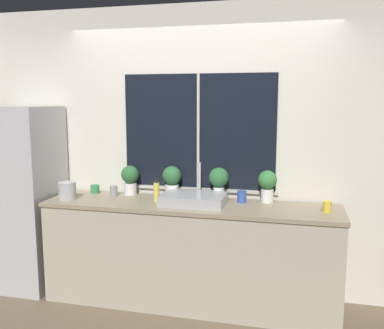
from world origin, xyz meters
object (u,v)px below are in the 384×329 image
(potted_plant_far_left, at_px, (130,178))
(potted_plant_center_left, at_px, (172,179))
(potted_plant_center_right, at_px, (219,180))
(mug_yellow, at_px, (327,207))
(sink, at_px, (194,199))
(kettle, at_px, (67,190))
(potted_plant_far_right, at_px, (267,184))
(refrigerator, at_px, (25,198))
(mug_blue, at_px, (242,197))
(soap_bottle, at_px, (157,191))
(mug_grey, at_px, (114,191))
(mug_green, at_px, (95,189))

(potted_plant_far_left, height_order, potted_plant_center_left, potted_plant_center_left)
(potted_plant_center_right, xyz_separation_m, mug_yellow, (0.94, -0.24, -0.14))
(sink, xyz_separation_m, kettle, (-1.17, -0.11, 0.04))
(potted_plant_far_left, height_order, potted_plant_far_right, potted_plant_far_right)
(mug_yellow, bearing_deg, refrigerator, 179.58)
(mug_blue, bearing_deg, soap_bottle, -168.78)
(sink, bearing_deg, mug_grey, 170.58)
(potted_plant_far_right, bearing_deg, mug_yellow, -25.72)
(mug_blue, bearing_deg, sink, -157.69)
(potted_plant_far_left, bearing_deg, sink, -18.31)
(mug_blue, relative_size, mug_green, 1.21)
(sink, xyz_separation_m, potted_plant_center_right, (0.18, 0.23, 0.14))
(mug_yellow, height_order, kettle, kettle)
(potted_plant_center_right, relative_size, mug_grey, 3.10)
(potted_plant_far_left, xyz_separation_m, mug_yellow, (1.81, -0.24, -0.12))
(soap_bottle, relative_size, mug_green, 2.58)
(soap_bottle, relative_size, mug_yellow, 2.37)
(potted_plant_far_left, height_order, mug_grey, potted_plant_far_left)
(potted_plant_center_left, relative_size, mug_yellow, 3.17)
(mug_green, distance_m, kettle, 0.33)
(mug_blue, bearing_deg, mug_green, 178.70)
(potted_plant_center_left, bearing_deg, soap_bottle, -110.77)
(sink, xyz_separation_m, mug_grey, (-0.82, 0.14, 0.00))
(sink, distance_m, kettle, 1.17)
(refrigerator, relative_size, potted_plant_far_left, 6.30)
(potted_plant_far_left, distance_m, potted_plant_center_left, 0.42)
(sink, relative_size, soap_bottle, 2.54)
(potted_plant_center_left, bearing_deg, potted_plant_far_right, 0.00)
(refrigerator, xyz_separation_m, potted_plant_center_left, (1.43, 0.22, 0.21))
(potted_plant_far_left, xyz_separation_m, mug_blue, (1.09, -0.06, -0.11))
(refrigerator, relative_size, mug_blue, 17.34)
(potted_plant_center_right, height_order, soap_bottle, potted_plant_center_right)
(mug_green, bearing_deg, sink, -10.66)
(potted_plant_center_left, height_order, kettle, potted_plant_center_left)
(soap_bottle, xyz_separation_m, mug_grey, (-0.47, 0.12, -0.04))
(mug_blue, relative_size, mug_yellow, 1.11)
(mug_blue, relative_size, kettle, 0.57)
(potted_plant_center_left, distance_m, potted_plant_far_right, 0.89)
(soap_bottle, bearing_deg, potted_plant_center_left, 69.23)
(potted_plant_center_right, relative_size, mug_blue, 2.89)
(refrigerator, distance_m, kettle, 0.56)
(potted_plant_center_right, distance_m, mug_yellow, 0.98)
(mug_grey, bearing_deg, sink, -9.42)
(potted_plant_far_right, bearing_deg, soap_bottle, -167.61)
(potted_plant_center_left, distance_m, mug_blue, 0.68)
(potted_plant_far_right, height_order, mug_blue, potted_plant_far_right)
(mug_yellow, height_order, mug_grey, mug_grey)
(potted_plant_far_left, height_order, mug_blue, potted_plant_far_left)
(refrigerator, bearing_deg, potted_plant_center_left, 8.76)
(mug_green, bearing_deg, mug_blue, -1.30)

